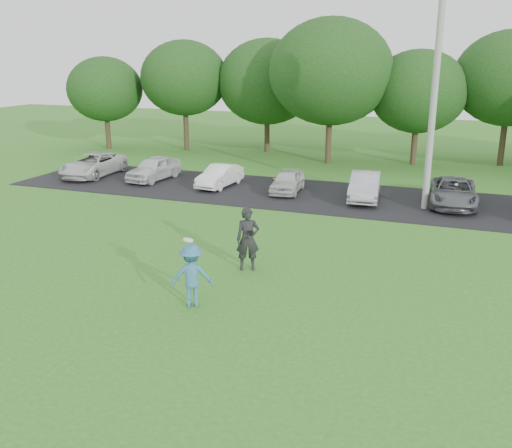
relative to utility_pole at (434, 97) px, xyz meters
The scene contains 7 objects.
ground 14.00m from the utility_pole, 110.33° to the right, with size 100.00×100.00×0.00m, color #2C7321.
parking_lot 6.65m from the utility_pole, behind, with size 32.00×6.50×0.03m, color black.
utility_pole is the anchor object (origin of this frame).
frisbee_player 14.05m from the utility_pole, 111.77° to the right, with size 1.29×1.06×1.94m.
camera_bystander 11.21m from the utility_pole, 115.77° to the right, with size 0.86×0.74×1.99m.
parked_cars 7.07m from the utility_pole, behind, with size 28.23×4.68×1.25m.
tree_row 10.87m from the utility_pole, 106.32° to the left, with size 42.39×9.85×8.64m.
Camera 1 is at (6.08, -12.78, 6.50)m, focal length 40.00 mm.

